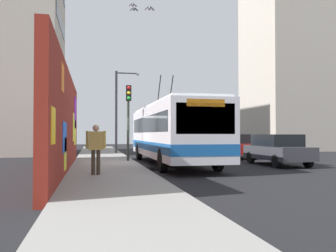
{
  "coord_description": "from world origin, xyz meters",
  "views": [
    {
      "loc": [
        -19.15,
        2.29,
        1.6
      ],
      "look_at": [
        0.74,
        -1.83,
        2.04
      ],
      "focal_mm": 39.37,
      "sensor_mm": 36.0,
      "label": 1
    }
  ],
  "objects": [
    {
      "name": "ground_plane",
      "position": [
        0.0,
        0.0,
        0.0
      ],
      "size": [
        80.0,
        80.0,
        0.0
      ],
      "primitive_type": "plane",
      "color": "black"
    },
    {
      "name": "sidewalk_slab",
      "position": [
        0.0,
        1.6,
        0.07
      ],
      "size": [
        48.0,
        3.2,
        0.15
      ],
      "primitive_type": "cube",
      "color": "gray",
      "rests_on": "ground_plane"
    },
    {
      "name": "graffiti_wall",
      "position": [
        -3.48,
        3.35,
        2.08
      ],
      "size": [
        15.0,
        0.32,
        4.15
      ],
      "color": "maroon",
      "rests_on": "ground_plane"
    },
    {
      "name": "building_far_left",
      "position": [
        12.3,
        9.2,
        9.84
      ],
      "size": [
        9.87,
        8.74,
        19.69
      ],
      "color": "#B2A899",
      "rests_on": "ground_plane"
    },
    {
      "name": "building_far_right",
      "position": [
        14.73,
        -17.0,
        10.99
      ],
      "size": [
        8.32,
        6.93,
        21.98
      ],
      "color": "#B2A899",
      "rests_on": "ground_plane"
    },
    {
      "name": "city_bus",
      "position": [
        -0.27,
        -1.8,
        1.74
      ],
      "size": [
        12.03,
        2.69,
        4.89
      ],
      "color": "silver",
      "rests_on": "ground_plane"
    },
    {
      "name": "parked_car_dark_gray",
      "position": [
        -1.85,
        -7.0,
        0.83
      ],
      "size": [
        4.38,
        1.85,
        1.58
      ],
      "color": "#38383D",
      "rests_on": "ground_plane"
    },
    {
      "name": "parked_car_red",
      "position": [
        3.97,
        -7.0,
        0.83
      ],
      "size": [
        4.48,
        1.82,
        1.58
      ],
      "color": "#B21E19",
      "rests_on": "ground_plane"
    },
    {
      "name": "pedestrian_near_wall",
      "position": [
        -5.79,
        2.15,
        1.21
      ],
      "size": [
        0.24,
        0.7,
        1.78
      ],
      "color": "#3F3326",
      "rests_on": "sidewalk_slab"
    },
    {
      "name": "traffic_light",
      "position": [
        0.78,
        0.35,
        2.92
      ],
      "size": [
        0.49,
        0.28,
        4.11
      ],
      "color": "#2D382D",
      "rests_on": "sidewalk_slab"
    },
    {
      "name": "street_lamp",
      "position": [
        9.33,
        0.23,
        3.81
      ],
      "size": [
        0.44,
        1.89,
        6.32
      ],
      "color": "#4C4C51",
      "rests_on": "sidewalk_slab"
    },
    {
      "name": "flying_pigeons",
      "position": [
        2.52,
        -0.37,
        9.13
      ],
      "size": [
        5.69,
        0.85,
        1.95
      ],
      "color": "#47474C"
    },
    {
      "name": "curbside_puddle",
      "position": [
        -2.6,
        -0.6,
        0.0
      ],
      "size": [
        1.92,
        1.92,
        0.0
      ],
      "primitive_type": "cylinder",
      "color": "black",
      "rests_on": "ground_plane"
    }
  ]
}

